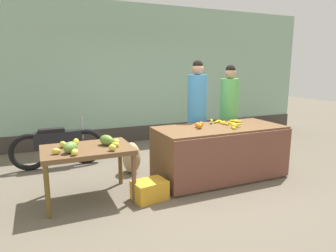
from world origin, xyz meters
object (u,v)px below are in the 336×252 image
vendor_woman_blue_shirt (197,113)px  parked_motorcycle (58,145)px  vendor_woman_green_shirt (229,113)px  produce_crate (150,190)px  produce_sack (132,158)px

vendor_woman_blue_shirt → parked_motorcycle: (-2.31, 0.86, -0.55)m
vendor_woman_green_shirt → parked_motorcycle: vendor_woman_green_shirt is taller
vendor_woman_blue_shirt → produce_crate: size_ratio=4.27×
vendor_woman_green_shirt → produce_sack: vendor_woman_green_shirt is taller
vendor_woman_blue_shirt → produce_crate: (-1.30, -1.06, -0.82)m
produce_sack → parked_motorcycle: bearing=143.5°
vendor_woman_blue_shirt → produce_sack: size_ratio=3.59×
parked_motorcycle → produce_sack: parked_motorcycle is taller
vendor_woman_blue_shirt → vendor_woman_green_shirt: size_ratio=1.04×
parked_motorcycle → produce_sack: (1.10, -0.81, -0.14)m
parked_motorcycle → produce_sack: size_ratio=3.06×
vendor_woman_blue_shirt → vendor_woman_green_shirt: 0.70m
vendor_woman_blue_shirt → parked_motorcycle: size_ratio=1.17×
vendor_woman_blue_shirt → vendor_woman_green_shirt: bearing=1.8°
vendor_woman_blue_shirt → produce_sack: bearing=178.0°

